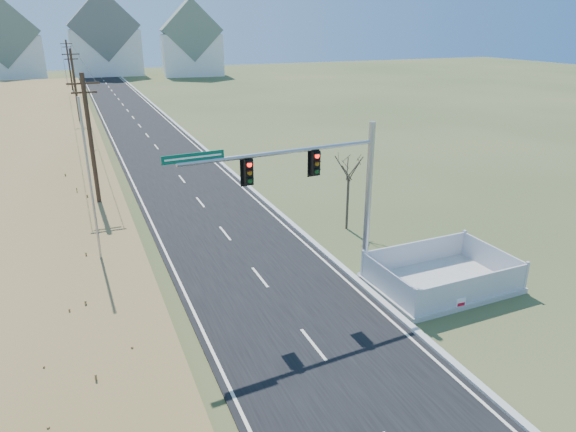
# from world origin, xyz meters

# --- Properties ---
(ground) EXTENTS (260.00, 260.00, 0.00)m
(ground) POSITION_xyz_m (0.00, 0.00, 0.00)
(ground) COLOR #3A4B24
(ground) RESTS_ON ground
(road) EXTENTS (8.00, 180.00, 0.06)m
(road) POSITION_xyz_m (0.00, 50.00, 0.03)
(road) COLOR black
(road) RESTS_ON ground
(curb) EXTENTS (0.30, 180.00, 0.18)m
(curb) POSITION_xyz_m (4.15, 50.00, 0.09)
(curb) COLOR #B2AFA8
(curb) RESTS_ON ground
(utility_pole_near) EXTENTS (1.80, 0.26, 9.00)m
(utility_pole_near) POSITION_xyz_m (-6.50, 15.00, 4.68)
(utility_pole_near) COLOR #422D1E
(utility_pole_near) RESTS_ON ground
(utility_pole_mid) EXTENTS (1.80, 0.26, 9.00)m
(utility_pole_mid) POSITION_xyz_m (-6.50, 45.00, 4.68)
(utility_pole_mid) COLOR #422D1E
(utility_pole_mid) RESTS_ON ground
(utility_pole_far) EXTENTS (1.80, 0.26, 9.00)m
(utility_pole_far) POSITION_xyz_m (-6.50, 75.00, 4.68)
(utility_pole_far) COLOR #422D1E
(utility_pole_far) RESTS_ON ground
(condo_nnw) EXTENTS (14.93, 11.17, 17.03)m
(condo_nnw) POSITION_xyz_m (-18.00, 108.00, 6.94)
(condo_nnw) COLOR white
(condo_nnw) RESTS_ON ground
(condo_n) EXTENTS (15.27, 10.20, 18.54)m
(condo_n) POSITION_xyz_m (2.00, 112.00, 7.61)
(condo_n) COLOR white
(condo_n) RESTS_ON ground
(condo_ne) EXTENTS (14.12, 10.51, 16.52)m
(condo_ne) POSITION_xyz_m (20.00, 104.00, 6.84)
(condo_ne) COLOR white
(condo_ne) RESTS_ON ground
(traffic_signal_mast) EXTENTS (9.57, 1.02, 7.63)m
(traffic_signal_mast) POSITION_xyz_m (2.74, 1.90, 4.64)
(traffic_signal_mast) COLOR #9EA0A5
(traffic_signal_mast) RESTS_ON ground
(fence_enclosure) EXTENTS (6.48, 4.48, 1.47)m
(fence_enclosure) POSITION_xyz_m (7.59, -0.04, 0.29)
(fence_enclosure) COLOR #B7B5AD
(fence_enclosure) RESTS_ON ground
(open_sign) EXTENTS (0.47, 0.09, 0.58)m
(open_sign) POSITION_xyz_m (6.95, -2.15, 0.31)
(open_sign) COLOR white
(open_sign) RESTS_ON ground
(flagpole) EXTENTS (0.39, 0.39, 8.74)m
(flagpole) POSITION_xyz_m (-7.00, 6.59, 3.49)
(flagpole) COLOR #B7B5AD
(flagpole) RESTS_ON ground
(bare_tree) EXTENTS (1.82, 1.82, 4.82)m
(bare_tree) POSITION_xyz_m (7.00, 8.01, 3.89)
(bare_tree) COLOR #4C3F33
(bare_tree) RESTS_ON ground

